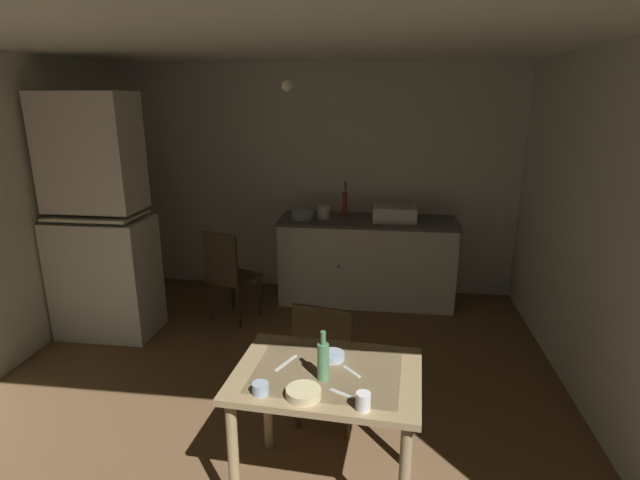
{
  "coord_description": "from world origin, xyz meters",
  "views": [
    {
      "loc": [
        0.75,
        -3.35,
        2.13
      ],
      "look_at": [
        0.32,
        -0.03,
        1.15
      ],
      "focal_mm": 27.61,
      "sensor_mm": 36.0,
      "label": 1
    }
  ],
  "objects_px": {
    "hand_pump": "(345,202)",
    "chair_by_counter": "(229,274)",
    "sink_basin": "(395,213)",
    "dining_table": "(327,391)",
    "glass_bottle": "(323,360)",
    "hutch_cabinet": "(100,227)",
    "mug_tall": "(363,401)",
    "chair_far_side": "(327,361)",
    "serving_bowl_wide": "(304,393)",
    "mixing_bowl_counter": "(302,215)"
  },
  "relations": [
    {
      "from": "hand_pump",
      "to": "chair_by_counter",
      "type": "relative_size",
      "value": 0.42
    },
    {
      "from": "sink_basin",
      "to": "chair_by_counter",
      "type": "bearing_deg",
      "value": -156.23
    },
    {
      "from": "dining_table",
      "to": "glass_bottle",
      "type": "height_order",
      "value": "glass_bottle"
    },
    {
      "from": "hutch_cabinet",
      "to": "dining_table",
      "type": "xyz_separation_m",
      "value": [
        2.23,
        -1.68,
        -0.38
      ]
    },
    {
      "from": "mug_tall",
      "to": "glass_bottle",
      "type": "relative_size",
      "value": 0.32
    },
    {
      "from": "sink_basin",
      "to": "dining_table",
      "type": "xyz_separation_m",
      "value": [
        -0.38,
        -2.74,
        -0.34
      ]
    },
    {
      "from": "chair_far_side",
      "to": "chair_by_counter",
      "type": "bearing_deg",
      "value": 127.28
    },
    {
      "from": "serving_bowl_wide",
      "to": "mixing_bowl_counter",
      "type": "bearing_deg",
      "value": 99.49
    },
    {
      "from": "sink_basin",
      "to": "glass_bottle",
      "type": "xyz_separation_m",
      "value": [
        -0.39,
        -2.8,
        -0.12
      ]
    },
    {
      "from": "mixing_bowl_counter",
      "to": "hand_pump",
      "type": "bearing_deg",
      "value": 12.37
    },
    {
      "from": "hand_pump",
      "to": "glass_bottle",
      "type": "relative_size",
      "value": 1.48
    },
    {
      "from": "dining_table",
      "to": "mug_tall",
      "type": "xyz_separation_m",
      "value": [
        0.2,
        -0.3,
        0.16
      ]
    },
    {
      "from": "mixing_bowl_counter",
      "to": "glass_bottle",
      "type": "bearing_deg",
      "value": -78.48
    },
    {
      "from": "hand_pump",
      "to": "mixing_bowl_counter",
      "type": "distance_m",
      "value": 0.46
    },
    {
      "from": "chair_by_counter",
      "to": "mug_tall",
      "type": "height_order",
      "value": "chair_by_counter"
    },
    {
      "from": "sink_basin",
      "to": "mug_tall",
      "type": "distance_m",
      "value": 3.04
    },
    {
      "from": "hutch_cabinet",
      "to": "chair_far_side",
      "type": "relative_size",
      "value": 2.41
    },
    {
      "from": "hand_pump",
      "to": "dining_table",
      "type": "bearing_deg",
      "value": -87.14
    },
    {
      "from": "hutch_cabinet",
      "to": "glass_bottle",
      "type": "distance_m",
      "value": 2.82
    },
    {
      "from": "glass_bottle",
      "to": "chair_far_side",
      "type": "bearing_deg",
      "value": 94.76
    },
    {
      "from": "dining_table",
      "to": "chair_by_counter",
      "type": "height_order",
      "value": "chair_by_counter"
    },
    {
      "from": "sink_basin",
      "to": "mixing_bowl_counter",
      "type": "distance_m",
      "value": 0.95
    },
    {
      "from": "sink_basin",
      "to": "serving_bowl_wide",
      "type": "xyz_separation_m",
      "value": [
        -0.46,
        -2.97,
        -0.2
      ]
    },
    {
      "from": "chair_far_side",
      "to": "chair_by_counter",
      "type": "distance_m",
      "value": 1.84
    },
    {
      "from": "mixing_bowl_counter",
      "to": "dining_table",
      "type": "distance_m",
      "value": 2.76
    },
    {
      "from": "serving_bowl_wide",
      "to": "mug_tall",
      "type": "bearing_deg",
      "value": -12.2
    },
    {
      "from": "chair_by_counter",
      "to": "sink_basin",
      "type": "bearing_deg",
      "value": 23.77
    },
    {
      "from": "hand_pump",
      "to": "chair_far_side",
      "type": "height_order",
      "value": "hand_pump"
    },
    {
      "from": "serving_bowl_wide",
      "to": "mug_tall",
      "type": "distance_m",
      "value": 0.29
    },
    {
      "from": "mug_tall",
      "to": "chair_by_counter",
      "type": "bearing_deg",
      "value": 120.56
    },
    {
      "from": "mixing_bowl_counter",
      "to": "chair_far_side",
      "type": "distance_m",
      "value": 2.21
    },
    {
      "from": "mug_tall",
      "to": "mixing_bowl_counter",
      "type": "bearing_deg",
      "value": 104.54
    },
    {
      "from": "serving_bowl_wide",
      "to": "glass_bottle",
      "type": "relative_size",
      "value": 0.64
    },
    {
      "from": "glass_bottle",
      "to": "dining_table",
      "type": "bearing_deg",
      "value": 79.7
    },
    {
      "from": "sink_basin",
      "to": "dining_table",
      "type": "relative_size",
      "value": 0.44
    },
    {
      "from": "hutch_cabinet",
      "to": "hand_pump",
      "type": "bearing_deg",
      "value": 27.85
    },
    {
      "from": "sink_basin",
      "to": "dining_table",
      "type": "distance_m",
      "value": 2.78
    },
    {
      "from": "chair_far_side",
      "to": "mixing_bowl_counter",
      "type": "bearing_deg",
      "value": 103.54
    },
    {
      "from": "chair_far_side",
      "to": "dining_table",
      "type": "bearing_deg",
      "value": -83.51
    },
    {
      "from": "hutch_cabinet",
      "to": "mixing_bowl_counter",
      "type": "bearing_deg",
      "value": 31.36
    },
    {
      "from": "mixing_bowl_counter",
      "to": "sink_basin",
      "type": "bearing_deg",
      "value": 3.0
    },
    {
      "from": "dining_table",
      "to": "serving_bowl_wide",
      "type": "distance_m",
      "value": 0.28
    },
    {
      "from": "sink_basin",
      "to": "mixing_bowl_counter",
      "type": "relative_size",
      "value": 1.9
    },
    {
      "from": "chair_far_side",
      "to": "glass_bottle",
      "type": "relative_size",
      "value": 3.41
    },
    {
      "from": "hutch_cabinet",
      "to": "chair_by_counter",
      "type": "distance_m",
      "value": 1.23
    },
    {
      "from": "mixing_bowl_counter",
      "to": "dining_table",
      "type": "xyz_separation_m",
      "value": [
        0.57,
        -2.69,
        -0.3
      ]
    },
    {
      "from": "chair_by_counter",
      "to": "glass_bottle",
      "type": "bearing_deg",
      "value": -61.01
    },
    {
      "from": "hand_pump",
      "to": "mug_tall",
      "type": "relative_size",
      "value": 4.58
    },
    {
      "from": "hutch_cabinet",
      "to": "glass_bottle",
      "type": "relative_size",
      "value": 8.22
    },
    {
      "from": "glass_bottle",
      "to": "sink_basin",
      "type": "bearing_deg",
      "value": 82.04
    }
  ]
}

